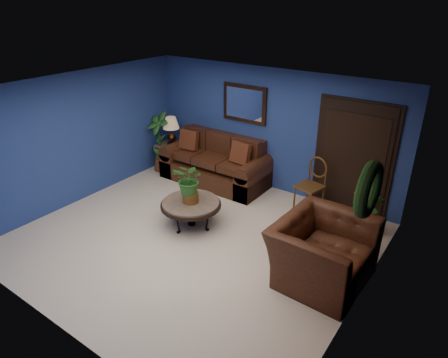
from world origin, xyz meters
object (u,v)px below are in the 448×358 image
Objects in this scene: sofa at (217,166)px; side_chair at (313,181)px; armchair at (322,252)px; coffee_table at (191,205)px; table_lamp at (171,127)px; end_table at (172,150)px.

sofa reaches higher than side_chair.
sofa is 1.67× the size of armchair.
sofa is at bearing 112.42° from coffee_table.
side_chair is (3.47, 0.07, -0.41)m from table_lamp.
table_lamp reaches higher than end_table.
sofa is 3.67m from armchair.
table_lamp is at bearing -164.49° from side_chair.
side_chair is 2.08m from armchair.
table_lamp is 0.44× the size of armchair.
side_chair reaches higher than end_table.
armchair is (0.98, -1.84, -0.13)m from side_chair.
end_table is at bearing 139.14° from coffee_table.
end_table reaches higher than coffee_table.
table_lamp is (-1.26, -0.04, 0.66)m from sofa.
sofa is 3.77× the size of table_lamp.
end_table is at bearing -164.49° from side_chair.
sofa is 1.89m from coffee_table.
coffee_table is at bearing -67.58° from sofa.
coffee_table is 1.03× the size of side_chair.
coffee_table is 0.77× the size of armchair.
side_chair is (3.47, 0.07, 0.13)m from end_table.
coffee_table is 2.62m from end_table.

